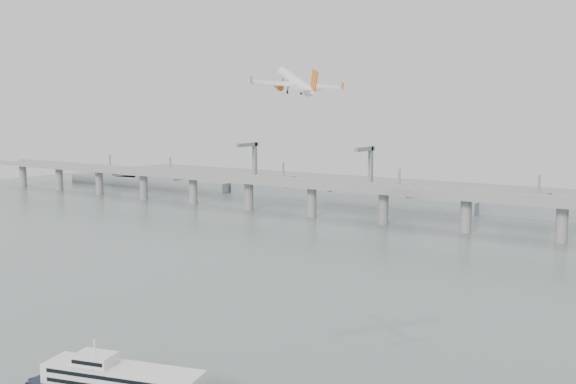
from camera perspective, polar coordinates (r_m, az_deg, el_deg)
The scene contains 4 objects.
ground at distance 223.46m, azimuth -8.07°, elevation -10.65°, with size 900.00×900.00×0.00m, color slate.
bridge at distance 388.70m, azimuth 11.93°, elevation -0.51°, with size 800.00×22.00×23.90m.
distant_fleet at distance 521.09m, azimuth -1.20°, elevation 0.27°, with size 453.00×60.90×40.00m.
airliner at distance 261.79m, azimuth 0.67°, elevation 9.27°, with size 35.84×34.35×14.90m.
Camera 1 is at (143.66, -157.24, 67.63)m, focal length 42.00 mm.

